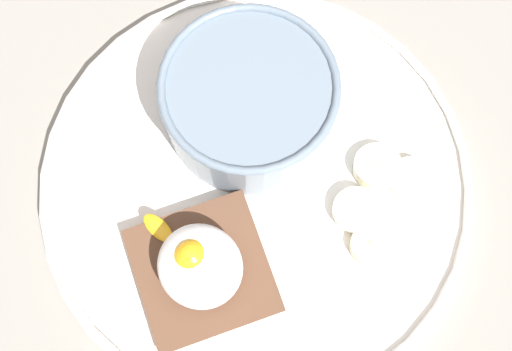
# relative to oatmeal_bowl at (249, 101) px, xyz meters

# --- Properties ---
(ground_plane) EXTENTS (1.20, 1.20, 0.02)m
(ground_plane) POSITION_rel_oatmeal_bowl_xyz_m (0.04, -0.03, -0.05)
(ground_plane) COLOR gray
(ground_plane) RESTS_ON ground
(plate) EXTENTS (0.30, 0.30, 0.02)m
(plate) POSITION_rel_oatmeal_bowl_xyz_m (0.04, -0.03, -0.03)
(plate) COLOR white
(plate) RESTS_ON ground_plane
(oatmeal_bowl) EXTENTS (0.12, 0.12, 0.06)m
(oatmeal_bowl) POSITION_rel_oatmeal_bowl_xyz_m (0.00, 0.00, 0.00)
(oatmeal_bowl) COLOR slate
(oatmeal_bowl) RESTS_ON plate
(toast_slice) EXTENTS (0.11, 0.11, 0.01)m
(toast_slice) POSITION_rel_oatmeal_bowl_xyz_m (0.06, -0.10, -0.02)
(toast_slice) COLOR brown
(toast_slice) RESTS_ON plate
(poached_egg) EXTENTS (0.08, 0.05, 0.04)m
(poached_egg) POSITION_rel_oatmeal_bowl_xyz_m (0.06, -0.10, 0.00)
(poached_egg) COLOR white
(poached_egg) RESTS_ON toast_slice
(banana_slice_front) EXTENTS (0.04, 0.04, 0.01)m
(banana_slice_front) POSITION_rel_oatmeal_bowl_xyz_m (0.11, 0.05, -0.02)
(banana_slice_front) COLOR #EEE6C1
(banana_slice_front) RESTS_ON plate
(banana_slice_left) EXTENTS (0.05, 0.05, 0.02)m
(banana_slice_left) POSITION_rel_oatmeal_bowl_xyz_m (0.09, 0.04, -0.02)
(banana_slice_left) COLOR #F6EDC2
(banana_slice_left) RESTS_ON plate
(banana_slice_back) EXTENTS (0.04, 0.04, 0.01)m
(banana_slice_back) POSITION_rel_oatmeal_bowl_xyz_m (0.10, 0.00, -0.02)
(banana_slice_back) COLOR #F9E3BE
(banana_slice_back) RESTS_ON plate
(banana_slice_right) EXTENTS (0.04, 0.04, 0.01)m
(banana_slice_right) POSITION_rel_oatmeal_bowl_xyz_m (0.13, -0.00, -0.02)
(banana_slice_right) COLOR beige
(banana_slice_right) RESTS_ON plate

